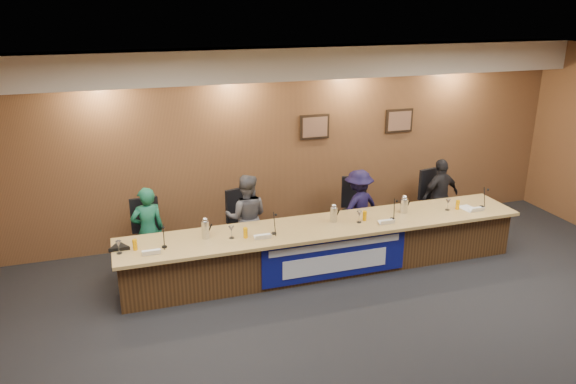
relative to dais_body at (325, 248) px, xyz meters
name	(u,v)px	position (x,y,z in m)	size (l,w,h in m)	color
floor	(401,361)	(0.00, -2.40, -0.35)	(10.00, 10.00, 0.00)	black
ceiling	(423,78)	(0.00, -2.40, 2.85)	(10.00, 8.00, 0.04)	silver
wall_back	(292,143)	(0.00, 1.60, 1.25)	(10.00, 0.04, 3.20)	brown
soffit	(297,63)	(0.00, 1.35, 2.60)	(10.00, 0.50, 0.50)	beige
dais_body	(325,248)	(0.00, 0.00, 0.00)	(6.00, 0.80, 0.70)	#462C16
dais_top	(326,226)	(0.00, -0.05, 0.38)	(6.10, 0.95, 0.05)	tan
banner	(335,258)	(0.00, -0.41, 0.03)	(2.20, 0.02, 0.65)	navy
banner_text_upper	(336,246)	(0.00, -0.43, 0.23)	(2.00, 0.01, 0.10)	silver
banner_text_lower	(335,263)	(0.00, -0.43, -0.05)	(1.60, 0.01, 0.28)	silver
wall_photo_left	(315,127)	(0.40, 1.57, 1.50)	(0.52, 0.04, 0.42)	black
wall_photo_right	(399,121)	(2.00, 1.57, 1.50)	(0.52, 0.04, 0.42)	black
panelist_a	(148,231)	(-2.52, 0.73, 0.32)	(0.49, 0.32, 1.34)	#155A3F
panelist_b	(247,217)	(-1.02, 0.73, 0.34)	(0.67, 0.53, 1.39)	#514F55
panelist_c	(358,207)	(0.88, 0.73, 0.29)	(0.83, 0.48, 1.28)	#151035
panelist_d	(440,196)	(2.43, 0.73, 0.32)	(0.78, 0.32, 1.33)	black
office_chair_a	(149,240)	(-2.52, 0.83, 0.13)	(0.48, 0.48, 0.08)	black
office_chair_b	(245,228)	(-1.02, 0.83, 0.13)	(0.48, 0.48, 0.08)	black
office_chair_c	(355,214)	(0.88, 0.83, 0.13)	(0.48, 0.48, 0.08)	black
office_chair_d	(436,204)	(2.43, 0.83, 0.13)	(0.48, 0.48, 0.08)	black
nameplate_a	(152,252)	(-2.55, -0.32, 0.45)	(0.24, 0.06, 0.09)	white
microphone_a	(164,247)	(-2.37, -0.11, 0.41)	(0.07, 0.07, 0.02)	black
juice_glass_a	(135,245)	(-2.74, -0.07, 0.47)	(0.06, 0.06, 0.15)	#E99B00
water_glass_a	(119,247)	(-2.95, -0.13, 0.49)	(0.08, 0.08, 0.18)	silver
nameplate_b	(263,237)	(-1.03, -0.28, 0.45)	(0.24, 0.06, 0.09)	white
microphone_b	(274,233)	(-0.84, -0.14, 0.41)	(0.07, 0.07, 0.02)	black
juice_glass_b	(245,233)	(-1.25, -0.14, 0.47)	(0.06, 0.06, 0.15)	#E99B00
water_glass_b	(231,232)	(-1.44, -0.09, 0.49)	(0.08, 0.08, 0.18)	silver
nameplate_c	(388,222)	(0.86, -0.32, 0.45)	(0.24, 0.06, 0.09)	white
microphone_c	(392,219)	(1.02, -0.16, 0.41)	(0.07, 0.07, 0.02)	black
juice_glass_c	(365,216)	(0.61, -0.06, 0.47)	(0.06, 0.06, 0.15)	#E99B00
water_glass_c	(359,217)	(0.49, -0.12, 0.49)	(0.08, 0.08, 0.18)	silver
nameplate_d	(478,209)	(2.45, -0.29, 0.45)	(0.24, 0.06, 0.09)	white
microphone_d	(482,207)	(2.63, -0.14, 0.41)	(0.07, 0.07, 0.02)	black
juice_glass_d	(458,205)	(2.21, -0.09, 0.47)	(0.06, 0.06, 0.15)	#E99B00
water_glass_d	(448,205)	(2.04, -0.07, 0.49)	(0.08, 0.08, 0.18)	silver
carafe_left	(205,230)	(-1.78, 0.02, 0.53)	(0.11, 0.11, 0.26)	silver
carafe_mid	(334,215)	(0.15, 0.04, 0.51)	(0.11, 0.11, 0.22)	silver
carafe_right	(404,206)	(1.33, 0.04, 0.51)	(0.12, 0.12, 0.22)	silver
speakerphone	(119,247)	(-2.94, 0.03, 0.43)	(0.32, 0.32, 0.05)	black
paper_stack	(468,208)	(2.39, -0.12, 0.40)	(0.22, 0.30, 0.01)	white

